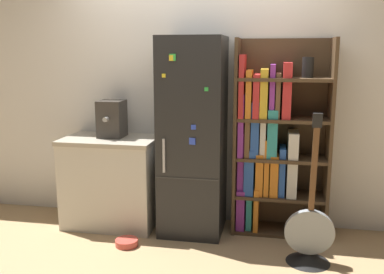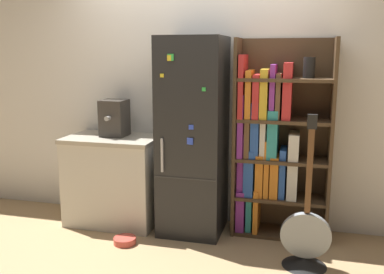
{
  "view_description": "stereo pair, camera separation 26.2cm",
  "coord_description": "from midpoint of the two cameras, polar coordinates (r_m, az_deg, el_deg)",
  "views": [
    {
      "loc": [
        0.72,
        -3.64,
        1.67
      ],
      "look_at": [
        -0.01,
        0.15,
        0.91
      ],
      "focal_mm": 40.0,
      "sensor_mm": 36.0,
      "label": 1
    },
    {
      "loc": [
        0.97,
        -3.58,
        1.67
      ],
      "look_at": [
        -0.01,
        0.15,
        0.91
      ],
      "focal_mm": 40.0,
      "sensor_mm": 36.0,
      "label": 2
    }
  ],
  "objects": [
    {
      "name": "refrigerator",
      "position": [
        3.94,
        2.05,
        0.01
      ],
      "size": [
        0.57,
        0.6,
        1.81
      ],
      "color": "black",
      "rests_on": "ground_plane"
    },
    {
      "name": "espresso_machine",
      "position": [
        4.21,
        -8.56,
        2.52
      ],
      "size": [
        0.23,
        0.3,
        0.35
      ],
      "color": "#38332D",
      "rests_on": "kitchen_counter"
    },
    {
      "name": "pet_bowl",
      "position": [
        3.93,
        -7.02,
        -13.51
      ],
      "size": [
        0.2,
        0.2,
        0.06
      ],
      "color": "#D84C3F",
      "rests_on": "ground_plane"
    },
    {
      "name": "ground_plane",
      "position": [
        4.07,
        1.44,
        -13.07
      ],
      "size": [
        16.0,
        16.0,
        0.0
      ],
      "primitive_type": "plane",
      "color": "tan"
    },
    {
      "name": "bookshelf",
      "position": [
        3.98,
        12.39,
        -0.74
      ],
      "size": [
        0.86,
        0.37,
        1.8
      ],
      "color": "#4C3823",
      "rests_on": "ground_plane"
    },
    {
      "name": "kitchen_counter",
      "position": [
        4.3,
        -8.61,
        -5.63
      ],
      "size": [
        0.9,
        0.59,
        0.87
      ],
      "color": "beige",
      "rests_on": "ground_plane"
    },
    {
      "name": "wall_back",
      "position": [
        4.19,
        3.04,
        6.1
      ],
      "size": [
        8.0,
        0.05,
        2.6
      ],
      "color": "white",
      "rests_on": "ground_plane"
    },
    {
      "name": "guitar",
      "position": [
        3.62,
        16.92,
        -13.7
      ],
      "size": [
        0.39,
        0.35,
        1.24
      ],
      "color": "black",
      "rests_on": "ground_plane"
    }
  ]
}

